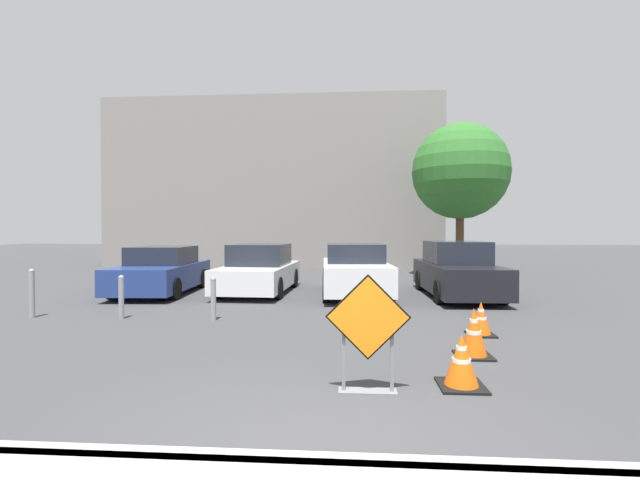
% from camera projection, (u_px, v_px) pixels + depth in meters
% --- Properties ---
extents(ground_plane, '(96.00, 96.00, 0.00)m').
position_uv_depth(ground_plane, '(337.00, 291.00, 13.20)').
color(ground_plane, '#3D3D3F').
extents(curb_lip, '(28.57, 0.20, 0.14)m').
position_uv_depth(curb_lip, '(299.00, 466.00, 3.23)').
color(curb_lip, '#999993').
rests_on(curb_lip, ground_plane).
extents(road_closed_sign, '(0.97, 0.20, 1.36)m').
position_uv_depth(road_closed_sign, '(368.00, 329.00, 4.84)').
color(road_closed_sign, black).
rests_on(road_closed_sign, ground_plane).
extents(traffic_cone_nearest, '(0.54, 0.54, 0.63)m').
position_uv_depth(traffic_cone_nearest, '(461.00, 361.00, 5.06)').
color(traffic_cone_nearest, black).
rests_on(traffic_cone_nearest, ground_plane).
extents(traffic_cone_second, '(0.51, 0.51, 0.72)m').
position_uv_depth(traffic_cone_second, '(474.00, 333.00, 6.29)').
color(traffic_cone_second, black).
rests_on(traffic_cone_second, ground_plane).
extents(traffic_cone_third, '(0.46, 0.46, 0.60)m').
position_uv_depth(traffic_cone_third, '(481.00, 319.00, 7.58)').
color(traffic_cone_third, black).
rests_on(traffic_cone_third, ground_plane).
extents(parked_car_nearest, '(2.04, 4.14, 1.40)m').
position_uv_depth(parked_car_nearest, '(162.00, 272.00, 12.80)').
color(parked_car_nearest, navy).
rests_on(parked_car_nearest, ground_plane).
extents(parked_car_second, '(2.00, 4.22, 1.46)m').
position_uv_depth(parked_car_second, '(260.00, 270.00, 12.98)').
color(parked_car_second, white).
rests_on(parked_car_second, ground_plane).
extents(parked_car_third, '(2.04, 4.18, 1.49)m').
position_uv_depth(parked_car_third, '(355.00, 271.00, 12.38)').
color(parked_car_third, white).
rests_on(parked_car_third, ground_plane).
extents(parked_car_fourth, '(1.84, 4.33, 1.57)m').
position_uv_depth(parked_car_fourth, '(457.00, 271.00, 12.14)').
color(parked_car_fourth, black).
rests_on(parked_car_fourth, ground_plane).
extents(bollard_nearest, '(0.12, 0.12, 0.90)m').
position_uv_depth(bollard_nearest, '(213.00, 297.00, 8.87)').
color(bollard_nearest, gray).
rests_on(bollard_nearest, ground_plane).
extents(bollard_second, '(0.12, 0.12, 0.93)m').
position_uv_depth(bollard_second, '(121.00, 296.00, 9.01)').
color(bollard_second, gray).
rests_on(bollard_second, ground_plane).
extents(bollard_third, '(0.12, 0.12, 1.05)m').
position_uv_depth(bollard_third, '(32.00, 292.00, 9.14)').
color(bollard_third, gray).
rests_on(bollard_third, ground_plane).
extents(building_facade_backdrop, '(17.26, 5.00, 8.65)m').
position_uv_depth(building_facade_backdrop, '(277.00, 187.00, 23.65)').
color(building_facade_backdrop, gray).
rests_on(building_facade_backdrop, ground_plane).
extents(street_tree_behind_lot, '(3.85, 3.85, 6.20)m').
position_uv_depth(street_tree_behind_lot, '(460.00, 172.00, 17.20)').
color(street_tree_behind_lot, '#513823').
rests_on(street_tree_behind_lot, ground_plane).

